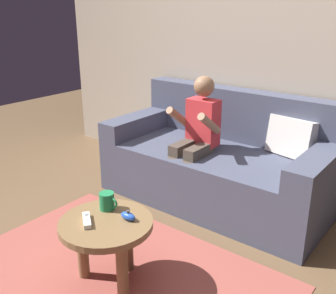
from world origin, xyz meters
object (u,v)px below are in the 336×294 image
Objects in this scene: game_remote_white_near_edge at (87,220)px; person_seated_on_couch at (196,134)px; couch at (220,163)px; nunchuk_blue at (128,216)px; coffee_mug at (107,201)px; coffee_table at (107,234)px.

person_seated_on_couch is at bearing 95.25° from game_remote_white_near_edge.
couch is 1.16m from nunchuk_blue.
person_seated_on_couch is 7.09× the size of game_remote_white_near_edge.
game_remote_white_near_edge is at bearing -134.39° from nunchuk_blue.
nunchuk_blue is (0.25, -0.97, -0.14)m from person_seated_on_couch.
game_remote_white_near_edge is at bearing -83.61° from coffee_mug.
game_remote_white_near_edge is 0.21m from nunchuk_blue.
game_remote_white_near_edge is 0.17m from coffee_mug.
person_seated_on_couch is 1.96× the size of coffee_table.
game_remote_white_near_edge is (-0.06, -0.07, 0.09)m from coffee_table.
coffee_table is 4.08× the size of coffee_mug.
couch is 14.10× the size of coffee_mug.
couch reaches higher than coffee_table.
couch reaches higher than game_remote_white_near_edge.
couch reaches higher than nunchuk_blue.
couch is 18.34× the size of nunchuk_blue.
coffee_table is at bearing -80.91° from person_seated_on_couch.
person_seated_on_couch reaches higher than coffee_mug.
coffee_table is at bearing -87.24° from couch.
coffee_mug is at bearing 175.74° from nunchuk_blue.
person_seated_on_couch reaches higher than coffee_table.
person_seated_on_couch is 1.09m from coffee_table.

